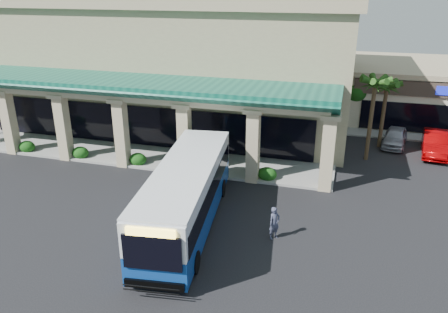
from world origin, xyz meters
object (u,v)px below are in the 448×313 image
(transit_bus, at_px, (187,196))
(car_white, at_px, (436,143))
(pedestrian, at_px, (274,223))
(car_silver, at_px, (395,137))

(transit_bus, bearing_deg, car_white, 39.03)
(pedestrian, bearing_deg, car_white, 6.97)
(pedestrian, xyz_separation_m, car_silver, (6.64, 15.58, -0.15))
(pedestrian, relative_size, car_white, 0.33)
(transit_bus, distance_m, car_white, 20.10)
(pedestrian, height_order, car_silver, pedestrian)
(pedestrian, distance_m, car_white, 17.30)
(transit_bus, relative_size, pedestrian, 7.08)
(car_white, bearing_deg, car_silver, 165.86)
(car_silver, xyz_separation_m, car_white, (2.72, -1.03, 0.14))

